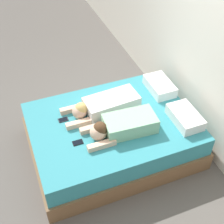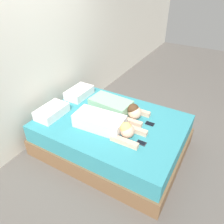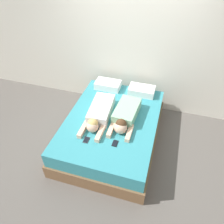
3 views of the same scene
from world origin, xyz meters
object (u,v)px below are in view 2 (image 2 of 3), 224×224
cell_phone_left (141,143)px  cell_phone_right (150,124)px  pillow_head_left (52,112)px  bed (112,135)px  person_left (106,124)px  pillow_head_right (79,93)px  person_right (117,107)px

cell_phone_left → cell_phone_right: (0.43, 0.06, 0.00)m
pillow_head_left → cell_phone_left: size_ratio=3.95×
bed → person_left: bearing=-171.7°
pillow_head_right → bed: bearing=-111.8°
person_left → cell_phone_right: (0.41, -0.48, -0.09)m
pillow_head_left → person_right: 0.98m
pillow_head_right → cell_phone_right: size_ratio=3.95×
person_right → cell_phone_right: size_ratio=7.41×
pillow_head_left → cell_phone_right: (0.53, -1.35, -0.06)m
pillow_head_right → cell_phone_right: (-0.14, -1.35, -0.06)m
person_right → cell_phone_right: 0.55m
person_left → person_right: person_right is taller
person_left → person_right: size_ratio=1.11×
pillow_head_left → person_left: bearing=-81.9°
bed → pillow_head_right: pillow_head_right is taller
person_right → cell_phone_left: (-0.45, -0.60, -0.09)m
person_right → person_left: bearing=-171.7°
cell_phone_right → bed: bearing=111.3°
pillow_head_right → cell_phone_right: pillow_head_right is taller
bed → person_right: person_right is taller
person_left → cell_phone_right: bearing=-49.3°
person_right → cell_phone_right: bearing=-91.8°
pillow_head_right → person_left: size_ratio=0.48×
cell_phone_right → pillow_head_left: bearing=111.6°
cell_phone_left → person_right: bearing=53.0°
pillow_head_right → cell_phone_right: bearing=-95.8°
pillow_head_right → person_left: (-0.55, -0.87, 0.02)m
pillow_head_left → person_right: size_ratio=0.53×
bed → cell_phone_left: cell_phone_left is taller
person_left → cell_phone_left: person_left is taller
bed → person_left: person_left is taller
person_right → cell_phone_left: 0.76m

